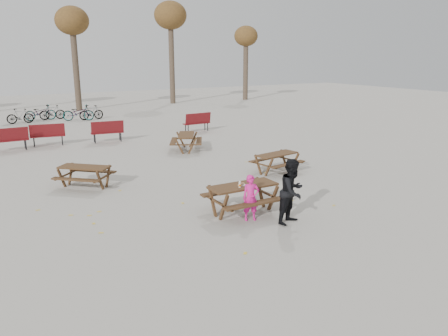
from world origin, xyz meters
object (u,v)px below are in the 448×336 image
picnic_table_east (277,163)px  picnic_table_north (85,177)px  food_tray (242,185)px  child (251,198)px  adult (292,191)px  picnic_table_far (186,142)px  main_picnic_table (243,192)px  soda_bottle (240,185)px

picnic_table_east → picnic_table_north: size_ratio=1.01×
food_tray → child: child is taller
food_tray → adult: size_ratio=0.11×
picnic_table_far → main_picnic_table: bearing=-167.0°
child → picnic_table_north: 5.78m
soda_bottle → food_tray: bearing=35.7°
soda_bottle → picnic_table_north: size_ratio=0.11×
picnic_table_east → main_picnic_table: bearing=-148.0°
picnic_table_far → food_tray: bearing=-167.4°
adult → picnic_table_far: 9.05m
picnic_table_far → adult: bearing=-161.0°
child → picnic_table_far: (2.09, 8.29, -0.23)m
main_picnic_table → adult: size_ratio=1.11×
main_picnic_table → picnic_table_north: 5.39m
adult → picnic_table_north: (-3.75, 5.60, -0.47)m
food_tray → adult: 1.34m
soda_bottle → picnic_table_north: bearing=122.1°
food_tray → soda_bottle: (-0.13, -0.09, 0.05)m
main_picnic_table → adult: (0.69, -1.17, 0.22)m
adult → soda_bottle: bearing=110.7°
food_tray → adult: adult is taller
soda_bottle → child: size_ratio=0.15×
picnic_table_far → picnic_table_east: bearing=-138.5°
main_picnic_table → picnic_table_north: (-3.06, 4.43, -0.25)m
food_tray → picnic_table_east: (3.29, 2.94, -0.45)m
main_picnic_table → soda_bottle: 0.36m
soda_bottle → picnic_table_far: (2.19, 7.92, -0.49)m
child → picnic_table_north: (-2.97, 4.95, -0.25)m
soda_bottle → main_picnic_table: bearing=37.4°
food_tray → picnic_table_far: bearing=75.2°
child → food_tray: bearing=105.7°
picnic_table_east → picnic_table_north: bearing=156.4°
main_picnic_table → picnic_table_north: bearing=124.6°
picnic_table_far → child: bearing=-166.8°
soda_bottle → picnic_table_north: 5.43m
child → adult: 1.04m
main_picnic_table → adult: 1.37m
soda_bottle → child: 0.46m
picnic_table_north → picnic_table_far: size_ratio=0.94×
main_picnic_table → picnic_table_far: size_ratio=1.09×
child → picnic_table_north: bearing=140.5°
soda_bottle → picnic_table_north: (-2.87, 4.58, -0.51)m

